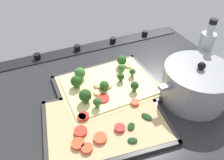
% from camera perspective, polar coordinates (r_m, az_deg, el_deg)
% --- Properties ---
extents(ground_plane, '(0.86, 0.71, 0.03)m').
position_cam_1_polar(ground_plane, '(0.74, 4.10, -3.66)').
color(ground_plane, '#28282B').
extents(stove_control_panel, '(0.83, 0.07, 0.03)m').
position_cam_1_polar(stove_control_panel, '(0.96, -4.51, 9.37)').
color(stove_control_panel, black).
rests_on(stove_control_panel, ground_plane).
extents(baking_tray_front, '(0.35, 0.28, 0.01)m').
position_cam_1_polar(baking_tray_front, '(0.73, -1.04, -2.10)').
color(baking_tray_front, '#33302D').
rests_on(baking_tray_front, ground_plane).
extents(broccoli_pizza, '(0.33, 0.25, 0.06)m').
position_cam_1_polar(broccoli_pizza, '(0.72, -1.62, -1.12)').
color(broccoli_pizza, '#D3B77F').
rests_on(broccoli_pizza, baking_tray_front).
extents(baking_tray_back, '(0.39, 0.30, 0.01)m').
position_cam_1_polar(baking_tray_back, '(0.63, -1.75, -11.48)').
color(baking_tray_back, '#33302D').
rests_on(baking_tray_back, ground_plane).
extents(veggie_pizza_back, '(0.36, 0.28, 0.02)m').
position_cam_1_polar(veggie_pizza_back, '(0.62, -1.95, -11.23)').
color(veggie_pizza_back, tan).
rests_on(veggie_pizza_back, baking_tray_back).
extents(cooking_pot, '(0.28, 0.21, 0.14)m').
position_cam_1_polar(cooking_pot, '(0.72, 21.90, -0.97)').
color(cooking_pot, gray).
rests_on(cooking_pot, ground_plane).
extents(oil_bottle, '(0.05, 0.05, 0.22)m').
position_cam_1_polar(oil_bottle, '(0.82, 23.70, 6.89)').
color(oil_bottle, '#B7BCC6').
rests_on(oil_bottle, ground_plane).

